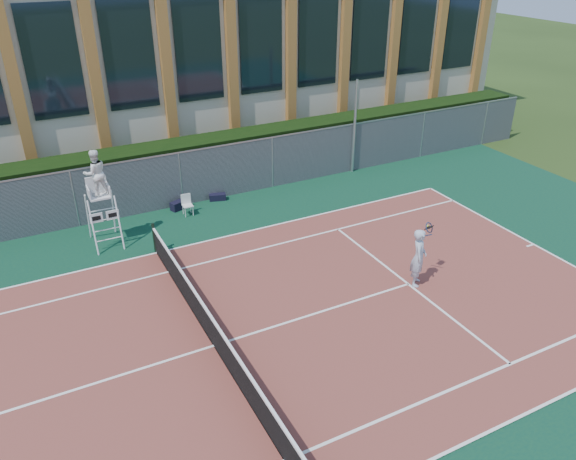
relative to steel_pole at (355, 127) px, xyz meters
name	(u,v)px	position (x,y,z in m)	size (l,w,h in m)	color
ground	(214,346)	(-10.00, -8.70, -2.10)	(120.00, 120.00, 0.00)	#233814
apron	(201,326)	(-10.00, -7.70, -2.09)	(36.00, 20.00, 0.01)	#0C3628
tennis_court	(214,346)	(-10.00, -8.70, -2.08)	(23.77, 10.97, 0.02)	brown
tennis_net	(213,330)	(-10.00, -8.70, -1.56)	(0.10, 11.30, 1.10)	black
fence	(130,189)	(-10.00, 0.10, -1.00)	(40.00, 0.06, 2.20)	#595E60
hedge	(123,178)	(-10.00, 1.30, -1.00)	(40.00, 1.40, 2.20)	black
building	(76,63)	(-10.00, 9.25, 2.05)	(45.00, 10.60, 8.22)	beige
steel_pole	(355,127)	(0.00, 0.00, 0.00)	(0.12, 0.12, 4.19)	#9EA0A5
umpire_chair	(96,176)	(-11.35, -1.65, 0.45)	(0.97, 1.49, 3.48)	white
plastic_chair	(187,203)	(-8.10, -0.79, -1.61)	(0.39, 0.39, 0.81)	silver
sports_bag_near	(180,205)	(-8.20, -0.17, -1.92)	(0.79, 0.32, 0.34)	black
sports_bag_far	(218,197)	(-6.60, -0.10, -1.95)	(0.67, 0.29, 0.27)	black
tennis_player	(419,257)	(-3.37, -8.76, -1.12)	(1.08, 0.87, 1.87)	#B0BFD4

